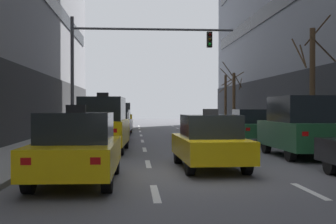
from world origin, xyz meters
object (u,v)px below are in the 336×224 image
Objects in this scene: car_driving_3 at (117,122)px; car_parked_2 at (300,127)px; taxi_driving_2 at (210,142)px; car_driving_4 at (113,127)px; taxi_driving_1 at (120,116)px; street_tree_2 at (312,82)px; taxi_driving_0 at (103,125)px; car_parked_3 at (251,126)px; street_tree_1 at (234,99)px; taxi_driving_5 at (77,148)px; traffic_signal_0 at (122,56)px; street_tree_0 at (226,98)px.

car_parked_2 is (7.16, -14.48, 0.28)m from car_driving_3.
taxi_driving_2 is at bearing -142.02° from car_parked_2.
taxi_driving_1 is at bearing 90.31° from car_driving_4.
taxi_driving_1 is 1.07× the size of taxi_driving_2.
taxi_driving_0 is at bearing -169.92° from street_tree_2.
street_tree_1 is (2.16, 13.77, 1.68)m from car_parked_3.
car_parked_3 is at bearing -46.52° from car_driving_3.
car_parked_2 is (7.31, -2.48, -0.01)m from taxi_driving_0.
taxi_driving_1 is 1.02× the size of taxi_driving_5.
taxi_driving_0 reaches higher than car_parked_2.
street_tree_0 is (8.84, 15.84, -1.90)m from traffic_signal_0.
car_driving_3 is at bearing 100.83° from taxi_driving_2.
traffic_signal_0 reaches higher than taxi_driving_1.
car_parked_2 is at bearing -50.99° from traffic_signal_0.
taxi_driving_1 is (0.08, 19.22, -0.02)m from taxi_driving_0.
taxi_driving_5 is (-0.23, -19.72, 0.01)m from car_driving_3.
car_parked_2 is at bearing 37.98° from taxi_driving_2.
car_driving_4 is at bearing -127.24° from street_tree_1.
street_tree_1 is at bearing 69.80° from taxi_driving_5.
taxi_driving_2 is 0.72× the size of street_tree_2.
street_tree_1 reaches higher than taxi_driving_1.
car_parked_2 is 0.80× the size of street_tree_0.
taxi_driving_5 is at bearing -144.64° from car_parked_2.
street_tree_2 is (9.28, -10.32, 2.14)m from car_driving_3.
car_driving_4 is at bearing 106.24° from taxi_driving_2.
car_parked_2 is 20.86m from street_tree_1.
street_tree_2 reaches higher than street_tree_1.
taxi_driving_5 reaches higher than car_driving_4.
street_tree_2 is (-0.03, -16.54, 0.44)m from street_tree_1.
taxi_driving_1 is 0.98× the size of street_tree_1.
car_parked_2 is (3.82, 2.98, 0.32)m from taxi_driving_2.
street_tree_0 reaches higher than taxi_driving_2.
car_driving_3 is 10.40m from car_parked_3.
taxi_driving_0 is at bearing -148.67° from car_parked_3.
taxi_driving_1 is 7.24m from car_driving_3.
car_driving_3 is 0.76× the size of street_tree_2.
traffic_signal_0 is (0.70, 13.50, 3.73)m from taxi_driving_5.
taxi_driving_2 is 0.49× the size of traffic_signal_0.
car_parked_3 is (7.30, 4.45, -0.26)m from taxi_driving_0.
car_parked_2 is 0.99× the size of car_parked_3.
car_parked_2 is (7.22, -21.71, 0.01)m from taxi_driving_1.
traffic_signal_0 is at bearing 104.32° from taxi_driving_2.
car_driving_4 is (-3.33, 11.44, -0.01)m from taxi_driving_2.
car_driving_3 is 14.04m from street_tree_2.
car_parked_2 is (7.39, 5.24, 0.27)m from taxi_driving_5.
taxi_driving_2 is at bearing -75.68° from traffic_signal_0.
street_tree_1 is (9.31, 12.25, 1.75)m from car_driving_4.
taxi_driving_2 is 4.86m from car_parked_2.
car_parked_3 is 4.08m from street_tree_2.
car_driving_3 is at bearing 133.48° from car_parked_3.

